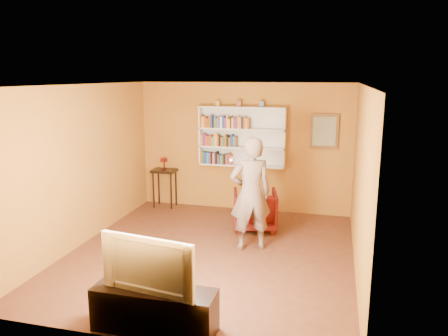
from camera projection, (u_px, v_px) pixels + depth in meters
The scene contains 16 objects.
room_shell at pixel (210, 193), 6.90m from camera, with size 5.30×5.80×2.88m.
bookshelf at pixel (243, 136), 9.06m from camera, with size 1.80×0.29×1.23m.
books_row_lower at pixel (216, 158), 9.18m from camera, with size 0.66×0.19×0.26m.
books_row_middle at pixel (219, 141), 9.09m from camera, with size 0.76×0.19×0.26m.
books_row_upper at pixel (225, 122), 8.98m from camera, with size 1.03×0.19×0.26m.
ornament_left at pixel (218, 103), 8.98m from camera, with size 0.08×0.08×0.11m, color #B78834.
ornament_centre at pixel (239, 104), 8.87m from camera, with size 0.09×0.09×0.12m, color brown.
ornament_right at pixel (262, 104), 8.76m from camera, with size 0.09×0.09×0.12m, color slate.
framed_painting at pixel (324, 131), 8.67m from camera, with size 0.55×0.05×0.70m.
console_table at pixel (164, 176), 9.51m from camera, with size 0.51×0.39×0.83m.
ruby_lustre at pixel (164, 161), 9.44m from camera, with size 0.17×0.16×0.26m.
armchair at pixel (255, 210), 8.18m from camera, with size 0.79×0.81×0.74m, color #410405.
person at pixel (251, 194), 7.13m from camera, with size 0.69×0.45×1.89m, color brown.
game_remote at pixel (232, 159), 6.77m from camera, with size 0.04×0.15×0.04m, color silver.
tv_cabinet at pixel (155, 310), 4.93m from camera, with size 1.41×0.42×0.50m, color black.
television at pixel (153, 262), 4.81m from camera, with size 1.13×0.15×0.65m, color black.
Camera 1 is at (1.87, -6.40, 2.85)m, focal length 35.00 mm.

